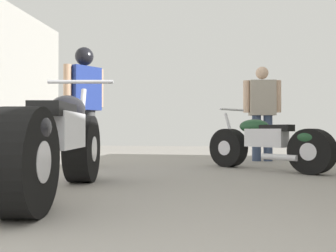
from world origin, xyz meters
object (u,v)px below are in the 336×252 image
(motorcycle_maroon_cruiser, at_px, (59,143))
(mechanic_with_helmet, at_px, (84,95))
(motorcycle_black_naked, at_px, (268,144))
(mechanic_in_blue, at_px, (262,108))

(motorcycle_maroon_cruiser, bearing_deg, mechanic_with_helmet, 105.86)
(motorcycle_black_naked, relative_size, mechanic_in_blue, 0.94)
(motorcycle_maroon_cruiser, xyz_separation_m, mechanic_in_blue, (2.07, 3.76, 0.50))
(motorcycle_maroon_cruiser, xyz_separation_m, mechanic_with_helmet, (-0.68, 2.39, 0.63))
(motorcycle_black_naked, xyz_separation_m, mechanic_in_blue, (0.10, 1.54, 0.58))
(motorcycle_maroon_cruiser, distance_m, mechanic_in_blue, 4.32)
(motorcycle_maroon_cruiser, height_order, motorcycle_black_naked, motorcycle_maroon_cruiser)
(motorcycle_black_naked, xyz_separation_m, mechanic_with_helmet, (-2.65, 0.17, 0.71))
(motorcycle_black_naked, distance_m, mechanic_in_blue, 1.65)
(motorcycle_black_naked, height_order, mechanic_with_helmet, mechanic_with_helmet)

